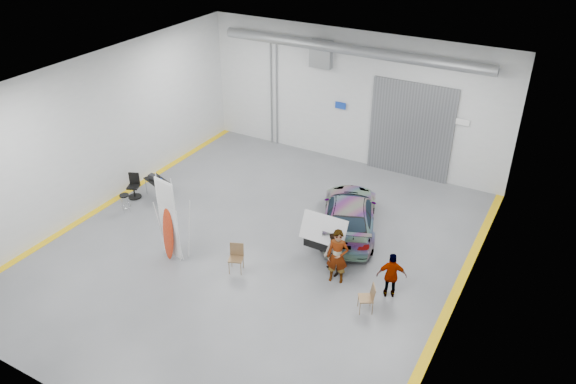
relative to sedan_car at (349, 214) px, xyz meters
The scene contains 13 objects.
ground 3.59m from the sedan_car, 132.59° to the right, with size 16.00×16.00×0.00m, color slate.
room_shell 4.03m from the sedan_car, behind, with size 14.02×16.18×6.01m.
sedan_car is the anchor object (origin of this frame).
person_a 3.09m from the sedan_car, 73.47° to the right, with size 0.70×0.46×1.93m, color #845C48.
person_b 2.75m from the sedan_car, 76.95° to the right, with size 0.76×0.58×1.56m, color #496686.
person_c 3.88m from the sedan_car, 46.57° to the right, with size 0.92×0.38×1.59m, color #AA6C38.
surfboard_display 6.53m from the sedan_car, 134.99° to the right, with size 0.91×0.35×3.23m.
folding_chair_near 4.71m from the sedan_car, 118.79° to the right, with size 0.60×0.63×0.97m.
folding_chair_far 4.47m from the sedan_car, 59.57° to the right, with size 0.59×0.71×0.93m.
shop_stool 8.74m from the sedan_car, 159.34° to the right, with size 0.39×0.39×0.75m.
work_table 8.00m from the sedan_car, 168.68° to the right, with size 1.35×0.98×0.99m.
office_chair 8.88m from the sedan_car, 166.73° to the right, with size 0.59×0.62×1.02m.
trunk_lid 2.25m from the sedan_car, 90.00° to the right, with size 1.61×0.98×0.04m, color silver.
Camera 1 is at (8.97, -13.81, 11.66)m, focal length 35.00 mm.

